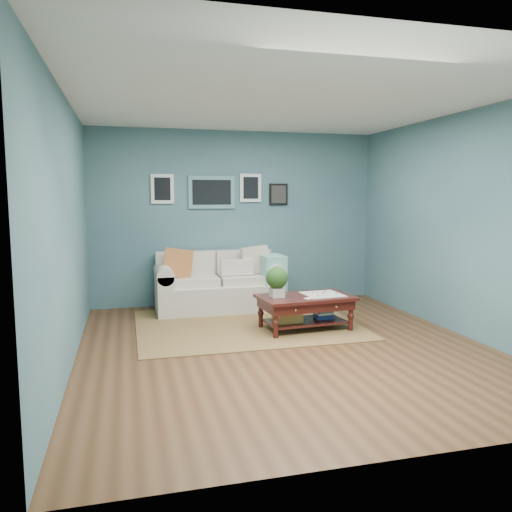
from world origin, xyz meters
name	(u,v)px	position (x,y,z in m)	size (l,w,h in m)	color
room_shell	(283,226)	(-0.01, 0.06, 1.36)	(5.00, 5.02, 2.70)	brown
area_rug	(246,324)	(-0.19, 1.05, 0.01)	(2.84, 2.27, 0.01)	brown
loveseat	(223,284)	(-0.31, 2.02, 0.39)	(1.87, 0.85, 0.96)	beige
coffee_table	(301,302)	(0.42, 0.63, 0.36)	(1.22, 0.77, 0.82)	black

